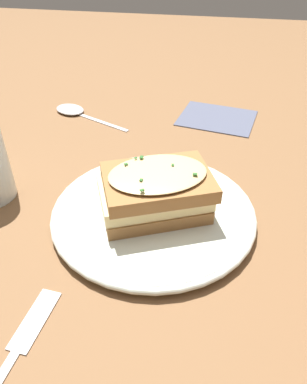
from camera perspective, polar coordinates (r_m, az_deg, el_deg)
name	(u,v)px	position (r m, az deg, el deg)	size (l,w,h in m)	color
ground_plane	(130,228)	(0.49, -3.64, -5.56)	(2.40, 2.40, 0.00)	brown
dinner_plate	(154,212)	(0.49, 0.00, -3.13)	(0.27, 0.27, 0.02)	silver
sandwich	(155,191)	(0.47, 0.25, 0.20)	(0.16, 0.14, 0.06)	olive
fork	(16,351)	(0.40, -20.27, -21.84)	(0.03, 0.19, 0.00)	silver
spoon	(73,111)	(0.78, -12.10, 12.02)	(0.17, 0.10, 0.01)	silver
napkin	(217,118)	(0.76, 9.65, 11.12)	(0.14, 0.12, 0.00)	#4C5166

